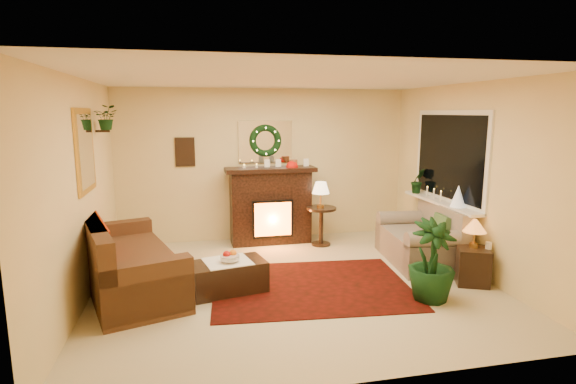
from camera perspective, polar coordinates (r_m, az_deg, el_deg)
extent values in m
plane|color=beige|center=(5.98, 0.71, -11.51)|extent=(5.00, 5.00, 0.00)
plane|color=white|center=(5.57, 0.77, 14.21)|extent=(5.00, 5.00, 0.00)
plane|color=#EFD88C|center=(7.82, -2.91, 3.47)|extent=(5.00, 5.00, 0.00)
plane|color=#EFD88C|center=(3.52, 8.91, -4.86)|extent=(5.00, 5.00, 0.00)
plane|color=#EFD88C|center=(5.64, -24.89, -0.04)|extent=(4.50, 4.50, 0.00)
plane|color=#EFD88C|center=(6.64, 22.30, 1.55)|extent=(4.50, 4.50, 0.00)
cube|color=maroon|center=(5.88, 2.95, -11.85)|extent=(2.62, 2.06, 0.01)
cube|color=brown|center=(5.97, -19.45, -7.75)|extent=(1.57, 2.36, 0.94)
cube|color=red|center=(6.08, -19.96, -7.21)|extent=(0.74, 1.21, 0.02)
cube|color=black|center=(7.62, -2.24, -2.42)|extent=(1.34, 0.45, 1.22)
sphere|color=red|center=(7.52, 0.51, 3.22)|extent=(0.20, 0.20, 0.20)
cylinder|color=white|center=(7.41, -5.59, 2.76)|extent=(0.06, 0.06, 0.17)
cylinder|color=beige|center=(7.47, -4.00, 2.84)|extent=(0.05, 0.05, 0.16)
cube|color=white|center=(7.76, -2.91, 6.39)|extent=(0.92, 0.02, 0.72)
torus|color=#194719|center=(7.72, -2.87, 6.52)|extent=(0.55, 0.11, 0.55)
cube|color=#381E11|center=(7.68, -12.94, 4.98)|extent=(0.32, 0.03, 0.48)
cube|color=gold|center=(5.87, -24.39, 4.80)|extent=(0.03, 0.84, 1.00)
imported|color=#194719|center=(6.57, -21.95, 7.37)|extent=(0.33, 0.28, 0.36)
cube|color=gray|center=(6.94, 16.31, -5.18)|extent=(1.01, 1.57, 0.86)
cube|color=white|center=(7.06, 19.83, 4.22)|extent=(0.03, 1.86, 1.36)
cube|color=black|center=(7.05, 19.73, 4.22)|extent=(0.02, 1.70, 1.22)
cube|color=white|center=(7.10, 18.79, -1.25)|extent=(0.22, 1.86, 0.04)
cone|color=white|center=(6.71, 20.79, -0.53)|extent=(0.21, 0.21, 0.32)
imported|color=#225727|center=(7.64, 16.16, 1.30)|extent=(0.29, 0.23, 0.53)
cylinder|color=black|center=(7.54, 4.23, -4.34)|extent=(0.65, 0.65, 0.65)
cone|color=#FFE0A8|center=(7.38, 4.17, -0.23)|extent=(0.29, 0.29, 0.44)
cube|color=black|center=(6.34, 22.39, -8.43)|extent=(0.51, 0.51, 0.48)
cone|color=#F5A21C|center=(6.24, 22.62, -4.17)|extent=(0.29, 0.29, 0.43)
cube|color=#442D16|center=(5.70, -7.65, -10.43)|extent=(1.00, 0.68, 0.38)
cylinder|color=silver|center=(5.59, -7.38, -8.24)|extent=(0.23, 0.23, 0.05)
imported|color=black|center=(5.59, 17.75, -8.64)|extent=(1.89, 1.89, 2.91)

